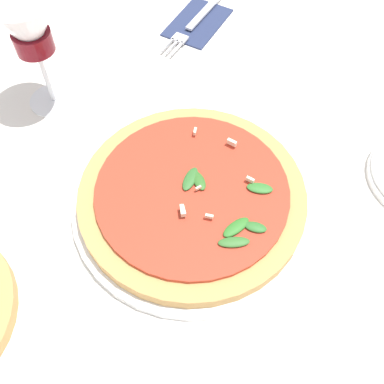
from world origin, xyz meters
name	(u,v)px	position (x,y,z in m)	size (l,w,h in m)	color
ground_plane	(159,224)	(0.00, 0.00, 0.00)	(6.00, 6.00, 0.00)	silver
pizza_arugula_main	(192,198)	(-0.04, 0.03, 0.02)	(0.30, 0.30, 0.05)	white
wine_glass	(30,31)	(-0.17, -0.21, 0.12)	(0.09, 0.09, 0.17)	white
napkin	(198,22)	(-0.40, -0.04, 0.00)	(0.14, 0.11, 0.01)	navy
fork	(196,21)	(-0.40, -0.04, 0.01)	(0.19, 0.07, 0.00)	silver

